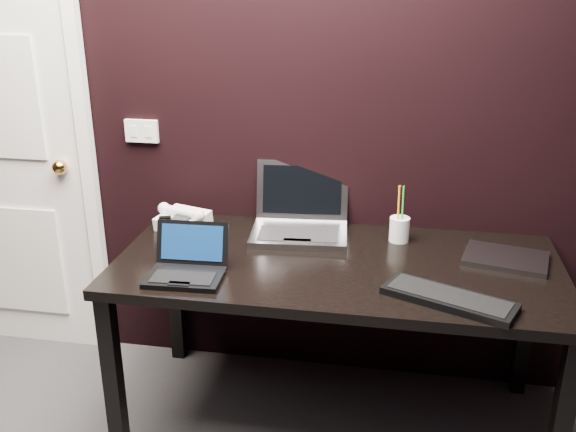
% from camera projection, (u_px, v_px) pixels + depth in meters
% --- Properties ---
extents(wall_back, '(4.00, 0.00, 4.00)m').
position_uv_depth(wall_back, '(280.00, 94.00, 2.68)').
color(wall_back, black).
rests_on(wall_back, ground).
extents(wall_switch, '(0.15, 0.02, 0.10)m').
position_uv_depth(wall_switch, '(142.00, 131.00, 2.83)').
color(wall_switch, silver).
rests_on(wall_switch, wall_back).
extents(desk, '(1.70, 0.80, 0.74)m').
position_uv_depth(desk, '(337.00, 279.00, 2.49)').
color(desk, black).
rests_on(desk, ground).
extents(netbook, '(0.28, 0.25, 0.17)m').
position_uv_depth(netbook, '(187.00, 267.00, 2.33)').
color(netbook, black).
rests_on(netbook, desk).
extents(silver_laptop, '(0.43, 0.39, 0.27)m').
position_uv_depth(silver_laptop, '(300.00, 221.00, 2.71)').
color(silver_laptop, '#A5A5AB').
rests_on(silver_laptop, desk).
extents(ext_keyboard, '(0.47, 0.31, 0.03)m').
position_uv_depth(ext_keyboard, '(449.00, 298.00, 2.16)').
color(ext_keyboard, black).
rests_on(ext_keyboard, desk).
extents(closed_laptop, '(0.35, 0.28, 0.02)m').
position_uv_depth(closed_laptop, '(506.00, 258.00, 2.46)').
color(closed_laptop, gray).
rests_on(closed_laptop, desk).
extents(desk_phone, '(0.24, 0.23, 0.12)m').
position_uv_depth(desk_phone, '(183.00, 219.00, 2.76)').
color(desk_phone, white).
rests_on(desk_phone, desk).
extents(mobile_phone, '(0.07, 0.06, 0.10)m').
position_uv_depth(mobile_phone, '(166.00, 231.00, 2.64)').
color(mobile_phone, black).
rests_on(mobile_phone, desk).
extents(pen_cup, '(0.10, 0.10, 0.24)m').
position_uv_depth(pen_cup, '(399.00, 228.00, 2.63)').
color(pen_cup, silver).
rests_on(pen_cup, desk).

